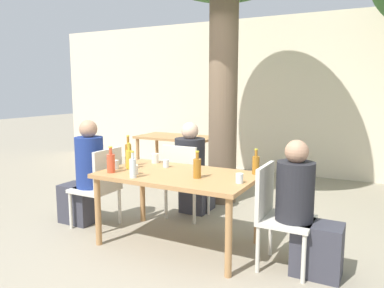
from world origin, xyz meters
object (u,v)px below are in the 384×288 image
(drinking_glass_0, at_px, (239,178))
(drinking_glass_1, at_px, (166,163))
(person_seated_2, at_px, (193,173))
(person_seated_0, at_px, (84,179))
(patio_chair_0, at_px, (101,183))
(drinking_glass_2, at_px, (115,165))
(person_seated_1, at_px, (305,216))
(drinking_glass_3, at_px, (155,158))
(patio_chair_2, at_px, (184,177))
(dining_table_front, at_px, (178,181))
(oil_cruet_0, at_px, (129,159))
(amber_bottle_3, at_px, (128,154))
(soda_bottle_2, at_px, (111,163))
(dining_table_back, at_px, (176,142))
(patio_chair_1, at_px, (277,210))
(amber_bottle_1, at_px, (256,164))
(amber_bottle_5, at_px, (197,168))
(water_bottle_4, at_px, (133,167))
(drinking_glass_4, at_px, (134,170))

(drinking_glass_0, height_order, drinking_glass_1, drinking_glass_0)
(person_seated_2, bearing_deg, person_seated_0, 44.52)
(patio_chair_0, xyz_separation_m, drinking_glass_1, (0.74, 0.18, 0.26))
(patio_chair_0, height_order, drinking_glass_2, patio_chair_0)
(person_seated_1, height_order, drinking_glass_3, person_seated_1)
(patio_chair_2, height_order, person_seated_1, person_seated_1)
(patio_chair_0, bearing_deg, dining_table_front, 90.00)
(oil_cruet_0, height_order, amber_bottle_3, amber_bottle_3)
(dining_table_front, bearing_deg, soda_bottle_2, -155.30)
(dining_table_front, distance_m, patio_chair_0, 1.00)
(dining_table_front, relative_size, drinking_glass_1, 18.50)
(dining_table_back, height_order, person_seated_2, person_seated_2)
(person_seated_1, bearing_deg, dining_table_front, 90.00)
(patio_chair_1, height_order, person_seated_2, person_seated_2)
(amber_bottle_1, bearing_deg, drinking_glass_0, -92.48)
(drinking_glass_0, distance_m, drinking_glass_3, 1.21)
(patio_chair_0, bearing_deg, drinking_glass_1, 104.05)
(person_seated_2, xyz_separation_m, amber_bottle_3, (-0.32, -0.87, 0.34))
(patio_chair_0, relative_size, patio_chair_1, 1.00)
(patio_chair_2, height_order, drinking_glass_0, patio_chair_2)
(patio_chair_1, height_order, amber_bottle_5, amber_bottle_5)
(person_seated_0, xyz_separation_m, amber_bottle_3, (0.60, 0.04, 0.33))
(patio_chair_2, bearing_deg, dining_table_front, 114.23)
(patio_chair_1, relative_size, water_bottle_4, 3.57)
(water_bottle_4, xyz_separation_m, drinking_glass_2, (-0.39, 0.21, -0.05))
(water_bottle_4, relative_size, drinking_glass_1, 3.07)
(dining_table_front, xyz_separation_m, soda_bottle_2, (-0.60, -0.28, 0.18))
(patio_chair_2, height_order, amber_bottle_3, amber_bottle_3)
(patio_chair_2, bearing_deg, drinking_glass_3, 63.59)
(dining_table_front, xyz_separation_m, drinking_glass_4, (-0.34, -0.24, 0.12))
(person_seated_0, bearing_deg, patio_chair_0, 90.00)
(patio_chair_2, height_order, drinking_glass_3, patio_chair_2)
(drinking_glass_4, bearing_deg, dining_table_front, 34.58)
(person_seated_2, bearing_deg, drinking_glass_1, 94.22)
(dining_table_front, distance_m, drinking_glass_3, 0.59)
(amber_bottle_1, height_order, drinking_glass_0, amber_bottle_1)
(soda_bottle_2, bearing_deg, person_seated_1, 8.57)
(dining_table_front, height_order, oil_cruet_0, oil_cruet_0)
(patio_chair_0, xyz_separation_m, person_seated_2, (0.69, 0.91, 0.01))
(drinking_glass_0, relative_size, drinking_glass_4, 0.93)
(patio_chair_2, xyz_separation_m, amber_bottle_5, (0.56, -0.75, 0.32))
(dining_table_front, height_order, amber_bottle_1, amber_bottle_1)
(dining_table_back, height_order, patio_chair_0, patio_chair_0)
(person_seated_1, relative_size, drinking_glass_4, 12.21)
(person_seated_1, relative_size, amber_bottle_3, 3.40)
(patio_chair_0, relative_size, drinking_glass_4, 9.66)
(patio_chair_0, distance_m, oil_cruet_0, 0.55)
(patio_chair_0, height_order, water_bottle_4, water_bottle_4)
(drinking_glass_2, bearing_deg, drinking_glass_0, 2.67)
(dining_table_back, xyz_separation_m, oil_cruet_0, (0.87, -2.47, 0.20))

